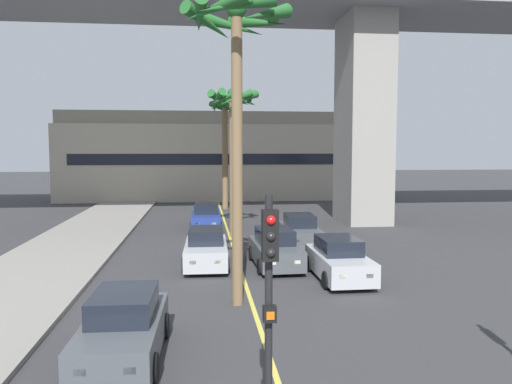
{
  "coord_description": "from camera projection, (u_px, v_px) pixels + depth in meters",
  "views": [
    {
      "loc": [
        -1.57,
        -0.26,
        4.88
      ],
      "look_at": [
        0.0,
        14.0,
        3.64
      ],
      "focal_mm": 35.41,
      "sensor_mm": 36.0,
      "label": 1
    }
  ],
  "objects": [
    {
      "name": "pier_building_backdrop",
      "position": [
        216.0,
        157.0,
        49.81
      ],
      "size": [
        29.56,
        8.04,
        8.3
      ],
      "color": "#BCB29E",
      "rests_on": "ground"
    },
    {
      "name": "car_queue_fourth",
      "position": [
        206.0,
        249.0,
        20.93
      ],
      "size": [
        1.9,
        4.13,
        1.56
      ],
      "color": "#B7BABF",
      "rests_on": "ground"
    },
    {
      "name": "palm_tree_far_median",
      "position": [
        236.0,
        49.0,
        15.11
      ],
      "size": [
        3.44,
        3.44,
        9.34
      ],
      "color": "brown",
      "rests_on": "ground"
    },
    {
      "name": "palm_tree_near_median",
      "position": [
        233.0,
        118.0,
        27.57
      ],
      "size": [
        2.9,
        2.92,
        8.18
      ],
      "color": "brown",
      "rests_on": "ground"
    },
    {
      "name": "car_queue_third",
      "position": [
        339.0,
        260.0,
        18.84
      ],
      "size": [
        1.86,
        4.11,
        1.56
      ],
      "color": "#B7BABF",
      "rests_on": "ground"
    },
    {
      "name": "bridge_overpass",
      "position": [
        236.0,
        0.0,
        31.53
      ],
      "size": [
        86.63,
        8.0,
        17.62
      ],
      "color": "gray",
      "rests_on": "ground"
    },
    {
      "name": "lane_stripe_center",
      "position": [
        234.0,
        249.0,
        24.61
      ],
      "size": [
        0.14,
        56.0,
        0.01
      ],
      "primitive_type": "cube",
      "color": "#DBCC4C",
      "rests_on": "ground"
    },
    {
      "name": "traffic_light_median_near",
      "position": [
        269.0,
        293.0,
        7.61
      ],
      "size": [
        0.24,
        0.37,
        4.2
      ],
      "color": "black",
      "rests_on": "ground"
    },
    {
      "name": "car_queue_sixth",
      "position": [
        206.0,
        217.0,
        30.56
      ],
      "size": [
        1.9,
        4.13,
        1.56
      ],
      "color": "navy",
      "rests_on": "ground"
    },
    {
      "name": "car_queue_second",
      "position": [
        300.0,
        231.0,
        25.36
      ],
      "size": [
        1.95,
        4.16,
        1.56
      ],
      "color": "#4C5156",
      "rests_on": "ground"
    },
    {
      "name": "car_queue_fifth",
      "position": [
        124.0,
        329.0,
        11.67
      ],
      "size": [
        1.91,
        4.14,
        1.56
      ],
      "color": "#4C5156",
      "rests_on": "ground"
    },
    {
      "name": "palm_tree_mid_median",
      "position": [
        225.0,
        127.0,
        40.37
      ],
      "size": [
        2.66,
        2.67,
        8.76
      ],
      "color": "brown",
      "rests_on": "ground"
    },
    {
      "name": "car_queue_front",
      "position": [
        275.0,
        249.0,
        20.88
      ],
      "size": [
        1.94,
        4.16,
        1.56
      ],
      "color": "#4C5156",
      "rests_on": "ground"
    }
  ]
}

